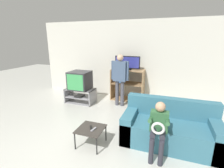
# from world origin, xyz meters

# --- Properties ---
(wall_back) EXTENTS (6.40, 0.06, 2.60)m
(wall_back) POSITION_xyz_m (0.00, 3.75, 1.30)
(wall_back) COLOR silver
(wall_back) RESTS_ON ground_plane
(tv_stand) EXTENTS (0.92, 0.53, 0.45)m
(tv_stand) POSITION_xyz_m (-1.23, 2.69, 0.22)
(tv_stand) COLOR #939399
(tv_stand) RESTS_ON ground_plane
(television_main) EXTENTS (0.62, 0.59, 0.57)m
(television_main) POSITION_xyz_m (-1.21, 2.68, 0.74)
(television_main) COLOR #2D2D33
(television_main) RESTS_ON tv_stand
(media_shelf) EXTENTS (1.07, 0.49, 1.04)m
(media_shelf) POSITION_xyz_m (0.14, 3.43, 0.53)
(media_shelf) COLOR #9E7A51
(media_shelf) RESTS_ON ground_plane
(television_flat) EXTENTS (0.81, 0.20, 0.44)m
(television_flat) POSITION_xyz_m (0.12, 3.41, 1.24)
(television_flat) COLOR black
(television_flat) RESTS_ON media_shelf
(snack_table) EXTENTS (0.49, 0.49, 0.35)m
(snack_table) POSITION_xyz_m (0.10, 0.79, 0.32)
(snack_table) COLOR #38332D
(snack_table) RESTS_ON ground_plane
(remote_control_black) EXTENTS (0.11, 0.14, 0.02)m
(remote_control_black) POSITION_xyz_m (0.10, 0.80, 0.36)
(remote_control_black) COLOR black
(remote_control_black) RESTS_ON snack_table
(remote_control_white) EXTENTS (0.06, 0.15, 0.02)m
(remote_control_white) POSITION_xyz_m (0.17, 0.77, 0.36)
(remote_control_white) COLOR gray
(remote_control_white) RESTS_ON snack_table
(couch) EXTENTS (1.77, 0.82, 0.84)m
(couch) POSITION_xyz_m (1.50, 1.38, 0.29)
(couch) COLOR teal
(couch) RESTS_ON ground_plane
(person_standing_adult) EXTENTS (0.53, 0.20, 1.57)m
(person_standing_adult) POSITION_xyz_m (0.04, 2.86, 0.95)
(person_standing_adult) COLOR #4C4C56
(person_standing_adult) RESTS_ON ground_plane
(person_seated_child) EXTENTS (0.33, 0.43, 0.98)m
(person_seated_child) POSITION_xyz_m (1.32, 0.90, 0.59)
(person_seated_child) COLOR #2D2D38
(person_seated_child) RESTS_ON ground_plane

